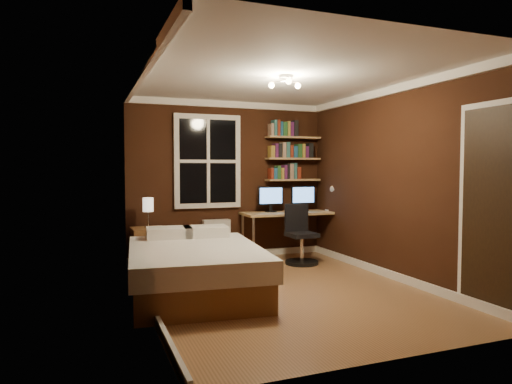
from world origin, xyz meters
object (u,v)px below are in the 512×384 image
object	(u,v)px
radiator	(216,240)
monitor_right	(303,198)
nightstand	(149,248)
desk	(290,216)
bedside_lamp	(148,213)
monitor_left	(271,199)
bed	(195,268)
office_chair	(300,242)
desk_lamp	(330,198)

from	to	relation	value
radiator	monitor_right	bearing A→B (deg)	-4.70
nightstand	desk	distance (m)	2.28
bedside_lamp	monitor_left	distance (m)	1.96
bed	bedside_lamp	size ratio (longest dim) A/B	4.94
radiator	desk	xyz separation A→B (m)	(1.17, -0.20, 0.36)
monitor_right	radiator	bearing A→B (deg)	175.30
monitor_left	bedside_lamp	bearing A→B (deg)	-176.77
office_chair	desk_lamp	bearing A→B (deg)	25.86
bedside_lamp	radiator	world-z (taller)	bedside_lamp
bed	office_chair	world-z (taller)	office_chair
monitor_left	office_chair	xyz separation A→B (m)	(0.24, -0.59, -0.61)
desk_lamp	monitor_right	bearing A→B (deg)	153.04
radiator	desk	bearing A→B (deg)	-9.53
desk	monitor_right	size ratio (longest dim) A/B	3.62
monitor_right	bedside_lamp	bearing A→B (deg)	-177.51
radiator	desk	distance (m)	1.24
desk	monitor_right	distance (m)	0.39
bedside_lamp	desk	xyz separation A→B (m)	(2.25, 0.03, -0.13)
bed	nightstand	bearing A→B (deg)	107.46
monitor_left	desk_lamp	size ratio (longest dim) A/B	0.98
bedside_lamp	monitor_right	bearing A→B (deg)	2.49
nightstand	radiator	size ratio (longest dim) A/B	0.92
office_chair	desk	bearing A→B (deg)	81.94
nightstand	desk_lamp	distance (m)	3.01
bed	desk_lamp	size ratio (longest dim) A/B	4.88
nightstand	radiator	distance (m)	1.10
desk	bed	bearing A→B (deg)	-140.88
bedside_lamp	monitor_right	xyz separation A→B (m)	(2.53, 0.11, 0.14)
bed	bedside_lamp	distance (m)	1.65
bedside_lamp	monitor_left	xyz separation A→B (m)	(1.95, 0.11, 0.14)
monitor_right	desk_lamp	xyz separation A→B (m)	(0.40, -0.20, 0.01)
bed	office_chair	bearing A→B (deg)	35.33
monitor_left	nightstand	bearing A→B (deg)	-176.77
desk	desk_lamp	world-z (taller)	desk_lamp
monitor_right	office_chair	distance (m)	0.91
nightstand	monitor_right	world-z (taller)	monitor_right
desk_lamp	office_chair	distance (m)	1.04
bed	desk	xyz separation A→B (m)	(1.93, 1.57, 0.39)
radiator	monitor_left	xyz separation A→B (m)	(0.87, -0.12, 0.63)
radiator	monitor_left	bearing A→B (deg)	-7.79
nightstand	desk_lamp	xyz separation A→B (m)	(2.93, -0.09, 0.67)
bedside_lamp	office_chair	world-z (taller)	bedside_lamp
desk	desk_lamp	size ratio (longest dim) A/B	3.53
radiator	office_chair	world-z (taller)	office_chair
radiator	office_chair	size ratio (longest dim) A/B	0.71
desk	monitor_left	xyz separation A→B (m)	(-0.30, 0.08, 0.27)
desk	monitor_right	xyz separation A→B (m)	(0.28, 0.08, 0.27)
desk_lamp	office_chair	world-z (taller)	desk_lamp
monitor_left	desk_lamp	bearing A→B (deg)	-11.73
bed	monitor_left	size ratio (longest dim) A/B	5.01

